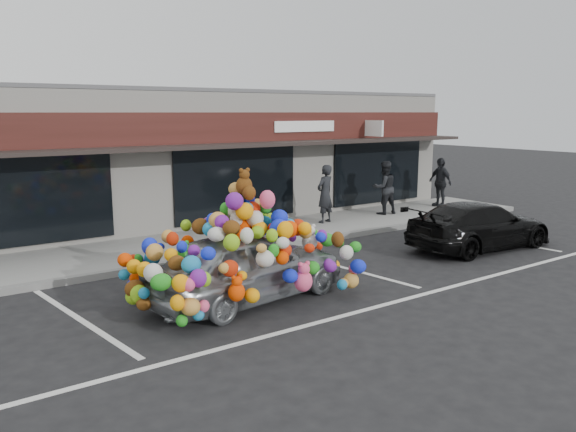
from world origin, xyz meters
TOP-DOWN VIEW (x-y plane):
  - ground at (0.00, 0.00)m, footprint 90.00×90.00m
  - shop_building at (0.00, 8.44)m, footprint 24.00×7.20m
  - sidewalk at (0.00, 4.00)m, footprint 26.00×3.00m
  - kerb at (0.00, 2.50)m, footprint 26.00×0.18m
  - parking_stripe_left at (-3.20, 0.20)m, footprint 0.73×4.37m
  - parking_stripe_mid at (2.80, 0.20)m, footprint 0.73×4.37m
  - parking_stripe_right at (8.20, 0.20)m, footprint 0.73×4.37m
  - lane_line at (2.00, -2.30)m, footprint 14.00×0.12m
  - toy_car at (-0.23, -0.57)m, footprint 2.97×4.58m
  - black_sedan at (7.02, -0.49)m, footprint 2.06×4.45m
  - pedestrian_a at (5.41, 4.11)m, footprint 0.76×0.59m
  - pedestrian_b at (8.02, 4.14)m, footprint 1.00×0.85m
  - pedestrian_c at (10.87, 4.13)m, footprint 1.09×0.54m

SIDE VIEW (x-z plane):
  - ground at x=0.00m, z-range 0.00..0.00m
  - parking_stripe_left at x=-3.20m, z-range 0.00..0.01m
  - parking_stripe_mid at x=2.80m, z-range 0.00..0.01m
  - parking_stripe_right at x=8.20m, z-range 0.00..0.01m
  - lane_line at x=2.00m, z-range 0.00..0.01m
  - sidewalk at x=0.00m, z-range 0.00..0.15m
  - kerb at x=0.00m, z-range -0.01..0.15m
  - black_sedan at x=7.02m, z-range 0.00..1.26m
  - toy_car at x=-0.23m, z-range -0.41..2.13m
  - pedestrian_c at x=10.87m, z-range 0.15..1.95m
  - pedestrian_b at x=8.02m, z-range 0.15..1.98m
  - pedestrian_a at x=5.41m, z-range 0.15..1.99m
  - shop_building at x=0.00m, z-range 0.01..4.32m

